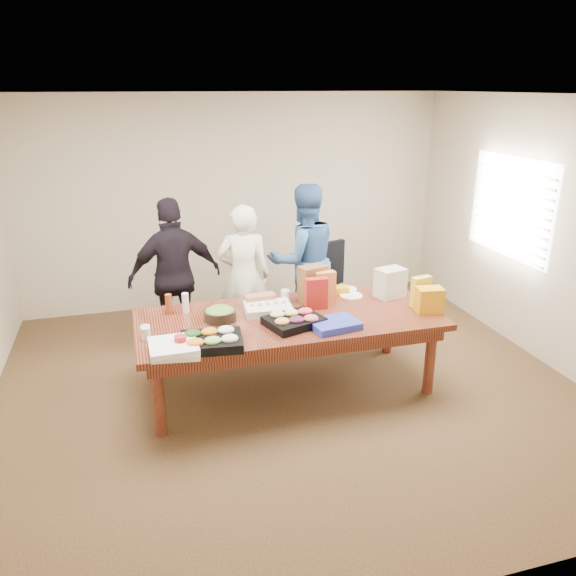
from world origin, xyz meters
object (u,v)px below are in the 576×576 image
object	(u,v)px
sheet_cake	(268,308)
conference_table	(289,353)
person_center	(244,277)
salad_bowl	(220,315)
person_right	(304,260)
office_chair	(334,290)

from	to	relation	value
sheet_cake	conference_table	bearing A→B (deg)	-39.23
person_center	salad_bowl	size ratio (longest dim) A/B	5.33
conference_table	person_right	size ratio (longest dim) A/B	1.59
person_center	salad_bowl	distance (m)	1.10
conference_table	salad_bowl	world-z (taller)	salad_bowl
salad_bowl	conference_table	bearing A→B (deg)	-8.91
office_chair	sheet_cake	xyz separation A→B (m)	(-1.07, -1.05, 0.29)
office_chair	person_center	world-z (taller)	person_center
office_chair	salad_bowl	size ratio (longest dim) A/B	3.29
office_chair	sheet_cake	distance (m)	1.53
person_right	salad_bowl	xyz separation A→B (m)	(-1.17, -1.16, -0.08)
office_chair	person_right	size ratio (longest dim) A/B	0.56
conference_table	person_right	world-z (taller)	person_right
salad_bowl	person_center	bearing A→B (deg)	66.78
conference_table	salad_bowl	size ratio (longest dim) A/B	9.33
salad_bowl	person_right	bearing A→B (deg)	44.86
person_center	salad_bowl	bearing A→B (deg)	75.95
sheet_cake	person_center	bearing A→B (deg)	96.63
conference_table	salad_bowl	xyz separation A→B (m)	(-0.63, 0.10, 0.42)
conference_table	sheet_cake	distance (m)	0.47
person_center	person_right	distance (m)	0.76
person_right	office_chair	bearing A→B (deg)	167.80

